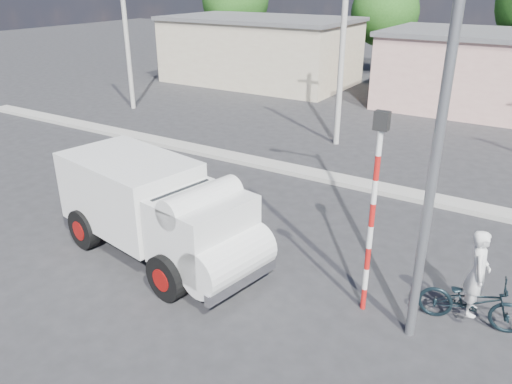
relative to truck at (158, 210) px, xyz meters
The scene contains 9 objects.
ground_plane 2.51m from the truck, 23.19° to the right, with size 120.00×120.00×0.00m, color #28282B.
median 7.53m from the truck, 74.80° to the left, with size 40.00×0.80×0.16m, color #99968E.
truck is the anchor object (origin of this frame).
bicycle 7.35m from the truck, 10.51° to the left, with size 0.72×2.07×1.09m, color black.
cyclist 7.31m from the truck, 10.51° to the left, with size 0.67×0.44×1.85m, color silver.
traffic_pole 5.34m from the truck, ahead, with size 0.28×0.18×4.36m.
streetlight 7.09m from the truck, ahead, with size 2.34×0.22×9.00m.
building_row 21.40m from the truck, 81.81° to the left, with size 37.80×7.30×4.44m.
utility_poles 12.61m from the truck, 65.04° to the left, with size 35.40×0.24×8.00m.
Camera 1 is at (5.96, -7.31, 6.60)m, focal length 35.00 mm.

